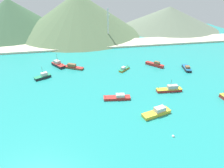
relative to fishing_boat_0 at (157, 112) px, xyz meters
The scene contains 16 objects.
ground 14.50m from the fishing_boat_0, 169.72° to the left, with size 260.00×280.00×0.50m.
fishing_boat_0 is the anchor object (origin of this frame).
fishing_boat_3 44.23m from the fishing_boat_0, 69.55° to the left, with size 8.49×9.37×2.79m.
fishing_boat_4 54.10m from the fishing_boat_0, 121.64° to the left, with size 10.37×7.34×2.51m.
fishing_boat_6 62.40m from the fishing_boat_0, 125.79° to the left, with size 8.08×9.60×7.10m.
fishing_boat_8 45.13m from the fishing_boat_0, 48.33° to the left, with size 4.47×8.77×2.33m.
fishing_boat_9 38.99m from the fishing_boat_0, 93.66° to the left, with size 6.92×6.57×2.10m.
fishing_boat_10 16.87m from the fishing_boat_0, 132.82° to the left, with size 10.80×3.94×2.20m.
fishing_boat_11 18.48m from the fishing_boat_0, 51.37° to the left, with size 10.93×3.16×5.59m.
fishing_boat_12 56.47m from the fishing_boat_0, 139.17° to the left, with size 7.95×6.06×5.94m.
buoy_0 11.27m from the fishing_boat_0, 86.79° to the right, with size 0.86×0.86×0.86m.
beach_strip 86.49m from the fishing_boat_0, 99.46° to the left, with size 247.00×18.83×1.20m, color beige.
hill_west 152.29m from the fishing_boat_0, 120.75° to the left, with size 85.40×85.40×28.80m.
hill_central 127.12m from the fishing_boat_0, 99.99° to the left, with size 105.89×105.89×33.15m.
hill_east 145.70m from the fishing_boat_0, 64.09° to the left, with size 92.51×92.51×19.65m.
radio_tower 88.79m from the fishing_boat_0, 91.77° to the left, with size 2.46×1.97×24.62m.
Camera 1 is at (-11.20, -23.82, 41.64)m, focal length 31.21 mm.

